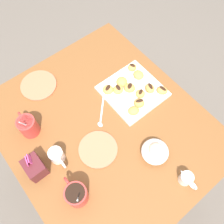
# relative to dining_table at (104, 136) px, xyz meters

# --- Properties ---
(ground_plane) EXTENTS (8.00, 8.00, 0.00)m
(ground_plane) POSITION_rel_dining_table_xyz_m (0.00, 0.00, -0.62)
(ground_plane) COLOR #665B51
(dining_table) EXTENTS (1.00, 0.86, 0.76)m
(dining_table) POSITION_rel_dining_table_xyz_m (0.00, 0.00, 0.00)
(dining_table) COLOR brown
(dining_table) RESTS_ON ground_plane
(pastry_plate_square) EXTENTS (0.27, 0.27, 0.02)m
(pastry_plate_square) POSITION_rel_dining_table_xyz_m (0.05, -0.22, 0.15)
(pastry_plate_square) COLOR white
(pastry_plate_square) RESTS_ON dining_table
(coffee_mug_red_left) EXTENTS (0.13, 0.09, 0.15)m
(coffee_mug_red_left) POSITION_rel_dining_table_xyz_m (-0.18, 0.27, 0.19)
(coffee_mug_red_left) COLOR red
(coffee_mug_red_left) RESTS_ON dining_table
(coffee_mug_red_right) EXTENTS (0.12, 0.08, 0.15)m
(coffee_mug_red_right) POSITION_rel_dining_table_xyz_m (0.19, 0.27, 0.19)
(coffee_mug_red_right) COLOR red
(coffee_mug_red_right) RESTS_ON dining_table
(cream_pitcher_white) EXTENTS (0.10, 0.06, 0.07)m
(cream_pitcher_white) POSITION_rel_dining_table_xyz_m (-0.01, 0.25, 0.18)
(cream_pitcher_white) COLOR white
(cream_pitcher_white) RESTS_ON dining_table
(sugar_caddy) EXTENTS (0.09, 0.07, 0.11)m
(sugar_caddy) POSITION_rel_dining_table_xyz_m (0.01, 0.34, 0.18)
(sugar_caddy) COLOR #561E23
(sugar_caddy) RESTS_ON dining_table
(ice_cream_bowl) EXTENTS (0.12, 0.12, 0.09)m
(ice_cream_bowl) POSITION_rel_dining_table_xyz_m (-0.24, -0.09, 0.17)
(ice_cream_bowl) COLOR white
(ice_cream_bowl) RESTS_ON dining_table
(chocolate_sauce_pitcher) EXTENTS (0.09, 0.05, 0.06)m
(chocolate_sauce_pitcher) POSITION_rel_dining_table_xyz_m (-0.40, -0.11, 0.17)
(chocolate_sauce_pitcher) COLOR white
(chocolate_sauce_pitcher) RESTS_ON dining_table
(saucer_coral_left) EXTENTS (0.17, 0.17, 0.01)m
(saucer_coral_left) POSITION_rel_dining_table_xyz_m (-0.08, 0.09, 0.14)
(saucer_coral_left) COLOR #E5704C
(saucer_coral_left) RESTS_ON dining_table
(saucer_coral_right) EXTENTS (0.18, 0.18, 0.01)m
(saucer_coral_right) POSITION_rel_dining_table_xyz_m (0.37, 0.12, 0.14)
(saucer_coral_right) COLOR #E5704C
(saucer_coral_right) RESTS_ON dining_table
(loose_spoon_near_saucer) EXTENTS (0.12, 0.12, 0.01)m
(loose_spoon_near_saucer) POSITION_rel_dining_table_xyz_m (0.05, -0.02, 0.14)
(loose_spoon_near_saucer) COLOR silver
(loose_spoon_near_saucer) RESTS_ON dining_table
(beignet_0) EXTENTS (0.06, 0.06, 0.03)m
(beignet_0) POSITION_rel_dining_table_xyz_m (0.01, -0.23, 0.17)
(beignet_0) COLOR #D19347
(beignet_0) RESTS_ON pastry_plate_square
(chocolate_drizzle_0) EXTENTS (0.03, 0.04, 0.00)m
(chocolate_drizzle_0) POSITION_rel_dining_table_xyz_m (0.01, -0.23, 0.19)
(chocolate_drizzle_0) COLOR black
(chocolate_drizzle_0) RESTS_ON beignet_0
(beignet_1) EXTENTS (0.07, 0.07, 0.04)m
(beignet_1) POSITION_rel_dining_table_xyz_m (-0.03, -0.19, 0.17)
(beignet_1) COLOR #D19347
(beignet_1) RESTS_ON pastry_plate_square
(chocolate_drizzle_1) EXTENTS (0.03, 0.04, 0.00)m
(chocolate_drizzle_1) POSITION_rel_dining_table_xyz_m (-0.03, -0.19, 0.19)
(chocolate_drizzle_1) COLOR black
(chocolate_drizzle_1) RESTS_ON beignet_1
(beignet_2) EXTENTS (0.07, 0.07, 0.03)m
(beignet_2) POSITION_rel_dining_table_xyz_m (0.06, -0.21, 0.17)
(beignet_2) COLOR #D19347
(beignet_2) RESTS_ON pastry_plate_square
(chocolate_drizzle_2) EXTENTS (0.03, 0.04, 0.00)m
(chocolate_drizzle_2) POSITION_rel_dining_table_xyz_m (0.06, -0.21, 0.19)
(chocolate_drizzle_2) COLOR black
(chocolate_drizzle_2) RESTS_ON beignet_2
(beignet_3) EXTENTS (0.06, 0.06, 0.03)m
(beignet_3) POSITION_rel_dining_table_xyz_m (0.09, -0.16, 0.17)
(beignet_3) COLOR #D19347
(beignet_3) RESTS_ON pastry_plate_square
(chocolate_drizzle_3) EXTENTS (0.04, 0.02, 0.00)m
(chocolate_drizzle_3) POSITION_rel_dining_table_xyz_m (0.09, -0.16, 0.19)
(chocolate_drizzle_3) COLOR black
(chocolate_drizzle_3) RESTS_ON beignet_3
(beignet_4) EXTENTS (0.07, 0.07, 0.03)m
(beignet_4) POSITION_rel_dining_table_xyz_m (0.12, -0.12, 0.17)
(beignet_4) COLOR #D19347
(beignet_4) RESTS_ON pastry_plate_square
(chocolate_drizzle_4) EXTENTS (0.03, 0.04, 0.00)m
(chocolate_drizzle_4) POSITION_rel_dining_table_xyz_m (0.12, -0.12, 0.19)
(chocolate_drizzle_4) COLOR black
(chocolate_drizzle_4) RESTS_ON beignet_4
(beignet_5) EXTENTS (0.06, 0.06, 0.03)m
(beignet_5) POSITION_rel_dining_table_xyz_m (0.15, -0.30, 0.17)
(beignet_5) COLOR #D19347
(beignet_5) RESTS_ON pastry_plate_square
(chocolate_drizzle_5) EXTENTS (0.03, 0.02, 0.00)m
(chocolate_drizzle_5) POSITION_rel_dining_table_xyz_m (0.15, -0.30, 0.19)
(chocolate_drizzle_5) COLOR black
(chocolate_drizzle_5) RESTS_ON beignet_5
(beignet_6) EXTENTS (0.08, 0.08, 0.04)m
(beignet_6) POSITION_rel_dining_table_xyz_m (0.11, -0.20, 0.17)
(beignet_6) COLOR #D19347
(beignet_6) RESTS_ON pastry_plate_square
(beignet_7) EXTENTS (0.06, 0.06, 0.04)m
(beignet_7) POSITION_rel_dining_table_xyz_m (-0.00, -0.28, 0.17)
(beignet_7) COLOR #D19347
(beignet_7) RESTS_ON pastry_plate_square
(chocolate_drizzle_7) EXTENTS (0.04, 0.03, 0.00)m
(chocolate_drizzle_7) POSITION_rel_dining_table_xyz_m (-0.00, -0.28, 0.19)
(chocolate_drizzle_7) COLOR black
(chocolate_drizzle_7) RESTS_ON beignet_7
(beignet_8) EXTENTS (0.07, 0.06, 0.03)m
(beignet_8) POSITION_rel_dining_table_xyz_m (0.10, -0.30, 0.17)
(beignet_8) COLOR #D19347
(beignet_8) RESTS_ON pastry_plate_square
(beignet_9) EXTENTS (0.06, 0.07, 0.03)m
(beignet_9) POSITION_rel_dining_table_xyz_m (-0.04, -0.14, 0.17)
(beignet_9) COLOR #D19347
(beignet_9) RESTS_ON pastry_plate_square
(beignet_10) EXTENTS (0.07, 0.07, 0.03)m
(beignet_10) POSITION_rel_dining_table_xyz_m (-0.04, -0.32, 0.17)
(beignet_10) COLOR #D19347
(beignet_10) RESTS_ON pastry_plate_square
(chocolate_drizzle_10) EXTENTS (0.04, 0.02, 0.00)m
(chocolate_drizzle_10) POSITION_rel_dining_table_xyz_m (-0.04, -0.32, 0.19)
(chocolate_drizzle_10) COLOR black
(chocolate_drizzle_10) RESTS_ON beignet_10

